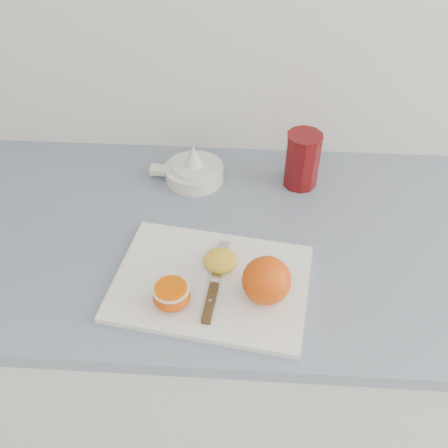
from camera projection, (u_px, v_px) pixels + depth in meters
name	position (u px, v px, depth m)	size (l,w,h in m)	color
counter	(229.00, 351.00, 1.33)	(2.34, 0.64, 0.89)	silver
cutting_board	(211.00, 283.00, 0.92)	(0.35, 0.25, 0.01)	white
whole_orange	(266.00, 280.00, 0.86)	(0.09, 0.09, 0.09)	#CA3C0C
half_orange	(172.00, 295.00, 0.86)	(0.07, 0.07, 0.04)	#CA3C0C
squeezed_shell	(221.00, 260.00, 0.93)	(0.06, 0.06, 0.03)	gold
paring_knife	(212.00, 295.00, 0.88)	(0.04, 0.20, 0.01)	#483319
citrus_juicer	(193.00, 170.00, 1.14)	(0.17, 0.13, 0.09)	white
red_tumbler	(302.00, 162.00, 1.10)	(0.08, 0.08, 0.13)	#650C0E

